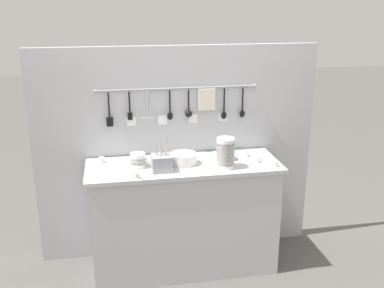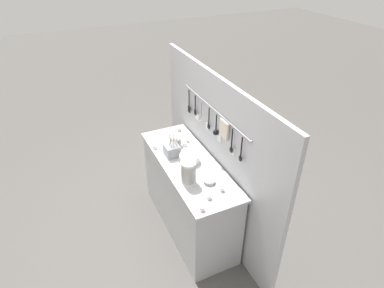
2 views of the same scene
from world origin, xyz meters
name	(u,v)px [view 1 (image 1 of 2)]	position (x,y,z in m)	size (l,w,h in m)	color
ground_plane	(184,265)	(0.00, 0.00, 0.00)	(20.00, 20.00, 0.00)	#514F4C
counter	(184,216)	(0.00, 0.00, 0.43)	(1.44, 0.51, 0.87)	#B7BABC
back_wall	(178,153)	(0.00, 0.29, 0.86)	(2.24, 0.11, 1.71)	#B2B2B7
bowl_stack_nested_right	(225,153)	(0.29, -0.13, 0.98)	(0.13, 0.13, 0.22)	white
bowl_stack_short_front	(138,160)	(-0.34, 0.01, 0.92)	(0.11, 0.11, 0.10)	white
plate_stack	(183,159)	(0.00, 0.01, 0.91)	(0.20, 0.20, 0.08)	white
steel_mixing_bowl	(230,157)	(0.37, 0.04, 0.88)	(0.11, 0.11, 0.03)	#93969E
cutlery_caddy	(162,163)	(-0.18, -0.10, 0.93)	(0.14, 0.14, 0.27)	#93969E
cup_front_left	(275,164)	(0.65, -0.17, 0.89)	(0.04, 0.04, 0.04)	white
cup_edge_near	(137,176)	(-0.36, -0.22, 0.89)	(0.04, 0.04, 0.04)	white
cup_beside_plates	(257,160)	(0.55, -0.06, 0.89)	(0.04, 0.04, 0.04)	white
cup_by_caddy	(145,160)	(-0.28, 0.09, 0.89)	(0.04, 0.04, 0.04)	white
cup_back_left	(246,154)	(0.51, 0.09, 0.89)	(0.04, 0.04, 0.04)	white
cup_front_right	(102,160)	(-0.60, 0.15, 0.89)	(0.04, 0.04, 0.04)	white
cup_back_right	(136,158)	(-0.34, 0.14, 0.89)	(0.04, 0.04, 0.04)	white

